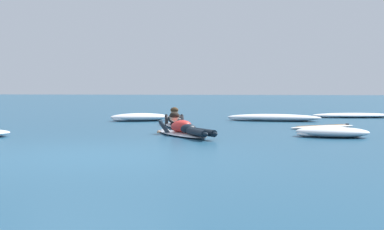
{
  "coord_description": "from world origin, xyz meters",
  "views": [
    {
      "loc": [
        2.68,
        -7.88,
        1.03
      ],
      "look_at": [
        0.77,
        5.27,
        0.37
      ],
      "focal_mm": 51.19,
      "sensor_mm": 36.0,
      "label": 1
    }
  ],
  "objects": [
    {
      "name": "ground_plane",
      "position": [
        0.0,
        10.0,
        0.0
      ],
      "size": [
        120.0,
        120.0,
        0.0
      ],
      "primitive_type": "plane",
      "color": "navy"
    },
    {
      "name": "surfer_near",
      "position": [
        0.82,
        3.65,
        0.14
      ],
      "size": [
        1.73,
        2.35,
        0.55
      ],
      "color": "silver",
      "rests_on": "ground"
    },
    {
      "name": "surfer_far",
      "position": [
        0.14,
        6.49,
        0.14
      ],
      "size": [
        0.96,
        2.62,
        0.54
      ],
      "color": "silver",
      "rests_on": "ground"
    },
    {
      "name": "drifting_surfboard",
      "position": [
        4.0,
        6.44,
        0.03
      ],
      "size": [
        1.93,
        1.63,
        0.16
      ],
      "color": "white",
      "rests_on": "ground"
    },
    {
      "name": "whitewater_front",
      "position": [
        2.76,
        9.19,
        0.1
      ],
      "size": [
        2.95,
        0.99,
        0.22
      ],
      "color": "white",
      "rests_on": "ground"
    },
    {
      "name": "whitewater_mid_left",
      "position": [
        5.51,
        11.55,
        0.07
      ],
      "size": [
        2.96,
        1.28,
        0.16
      ],
      "color": "white",
      "rests_on": "ground"
    },
    {
      "name": "whitewater_mid_right",
      "position": [
        -1.36,
        8.64,
        0.11
      ],
      "size": [
        1.99,
        1.43,
        0.24
      ],
      "color": "white",
      "rests_on": "ground"
    },
    {
      "name": "whitewater_back",
      "position": [
        3.94,
        3.82,
        0.1
      ],
      "size": [
        1.64,
        1.08,
        0.22
      ],
      "color": "white",
      "rests_on": "ground"
    }
  ]
}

